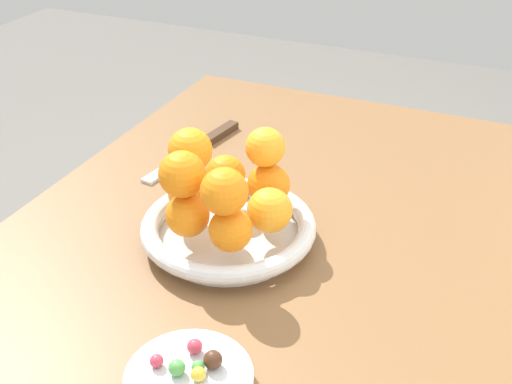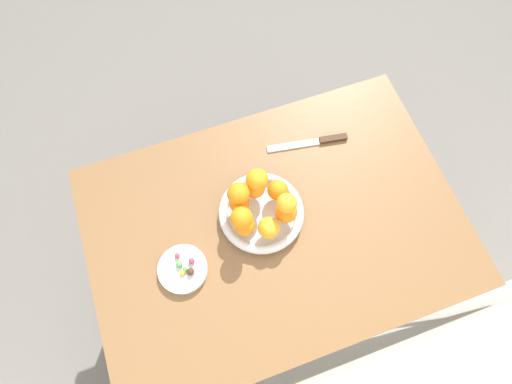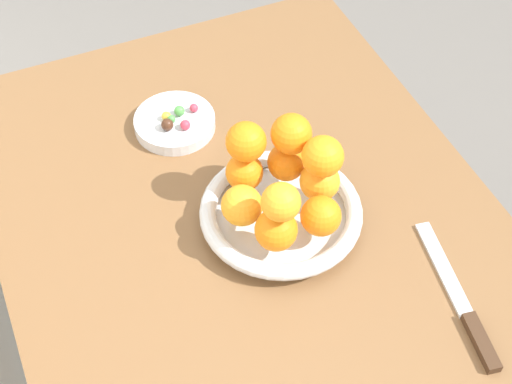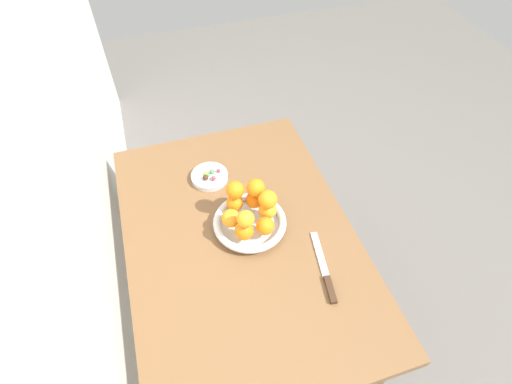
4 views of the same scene
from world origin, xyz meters
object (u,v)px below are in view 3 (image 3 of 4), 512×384
candy_ball_4 (171,119)px  knife (463,306)px  orange_0 (320,181)px  candy_ball_0 (179,111)px  orange_1 (286,162)px  candy_ball_3 (166,116)px  orange_4 (276,230)px  orange_5 (321,216)px  dining_table (263,278)px  orange_2 (244,172)px  candy_dish (175,123)px  orange_9 (291,134)px  fruit_bowl (281,214)px  candy_ball_1 (185,125)px  candy_ball_5 (192,109)px  orange_6 (246,142)px  candy_ball_2 (167,125)px  orange_7 (281,202)px  orange_8 (323,156)px  orange_3 (242,205)px

candy_ball_4 → knife: bearing=-152.4°
orange_0 → candy_ball_0: size_ratio=3.37×
orange_1 → candy_ball_3: bearing=31.0°
orange_4 → orange_5: 0.07m
dining_table → orange_2: bearing=-5.4°
candy_dish → orange_0: 0.31m
orange_0 → orange_9: (0.05, 0.02, 0.06)m
fruit_bowl → candy_ball_1: 0.24m
orange_0 → candy_ball_5: orange_0 is taller
orange_6 → orange_0: bearing=-126.7°
orange_0 → orange_1: orange_0 is taller
candy_dish → orange_4: (-0.32, -0.04, 0.06)m
dining_table → candy_ball_2: candy_ball_2 is taller
orange_7 → orange_9: orange_9 is taller
orange_8 → dining_table: bearing=101.7°
orange_8 → orange_3: bearing=85.8°
candy_dish → orange_7: 0.35m
candy_ball_2 → knife: (-0.49, -0.27, -0.03)m
orange_1 → orange_8: 0.09m
fruit_bowl → orange_4: 0.09m
orange_0 → candy_ball_3: (0.27, 0.16, -0.04)m
fruit_bowl → candy_dish: fruit_bowl is taller
orange_2 → orange_5: orange_5 is taller
knife → fruit_bowl: bearing=35.4°
orange_3 → candy_ball_1: bearing=1.8°
candy_ball_0 → orange_0: bearing=-154.0°
orange_1 → orange_6: size_ratio=0.97×
candy_ball_1 → candy_ball_5: 0.04m
orange_6 → orange_7: (-0.13, 0.00, 0.00)m
knife → candy_dish: bearing=26.6°
orange_1 → fruit_bowl: bearing=148.9°
orange_5 → candy_ball_2: 0.33m
orange_2 → candy_ball_3: size_ratio=3.61×
fruit_bowl → orange_7: (-0.06, 0.03, 0.11)m
candy_dish → candy_ball_0: 0.02m
dining_table → orange_7: 0.22m
orange_7 → candy_ball_4: bearing=10.2°
orange_4 → orange_8: size_ratio=1.01×
orange_4 → knife: (-0.18, -0.21, -0.07)m
orange_3 → knife: (-0.24, -0.24, -0.07)m
candy_dish → orange_9: orange_9 is taller
orange_7 → knife: (-0.18, -0.20, -0.13)m
candy_dish → orange_1: 0.24m
orange_2 → orange_5: size_ratio=0.96×
candy_ball_1 → orange_1: bearing=-149.5°
dining_table → orange_6: size_ratio=17.90×
dining_table → orange_4: bearing=-168.3°
knife → candy_ball_0: bearing=25.3°
orange_9 → candy_ball_2: 0.25m
orange_2 → candy_ball_1: (0.17, 0.04, -0.04)m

